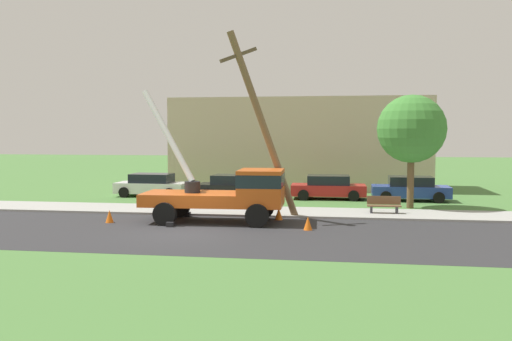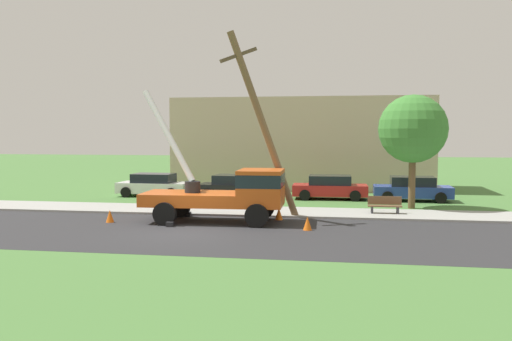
{
  "view_description": "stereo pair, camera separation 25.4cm",
  "coord_description": "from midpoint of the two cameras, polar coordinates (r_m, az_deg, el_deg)",
  "views": [
    {
      "loc": [
        5.99,
        -20.65,
        3.94
      ],
      "look_at": [
        2.42,
        2.77,
        2.3
      ],
      "focal_mm": 37.89,
      "sensor_mm": 36.0,
      "label": 1
    },
    {
      "loc": [
        6.24,
        -20.61,
        3.94
      ],
      "look_at": [
        2.42,
        2.77,
        2.3
      ],
      "focal_mm": 37.89,
      "sensor_mm": 36.0,
      "label": 2
    }
  ],
  "objects": [
    {
      "name": "traffic_cone_behind",
      "position": [
        24.75,
        -14.88,
        -4.67
      ],
      "size": [
        0.36,
        0.36,
        0.56
      ],
      "primitive_type": "cone",
      "color": "orange",
      "rests_on": "ground"
    },
    {
      "name": "utility_truck",
      "position": [
        23.86,
        -2.24,
        -2.13
      ],
      "size": [
        6.84,
        3.21,
        5.98
      ],
      "color": "#C65119",
      "rests_on": "ground"
    },
    {
      "name": "traffic_cone_curbside",
      "position": [
        24.66,
        2.73,
        -4.58
      ],
      "size": [
        0.36,
        0.36,
        0.56
      ],
      "primitive_type": "cone",
      "color": "orange",
      "rests_on": "ground"
    },
    {
      "name": "lowrise_building_backdrop",
      "position": [
        39.33,
        5.08,
        2.87
      ],
      "size": [
        18.0,
        6.0,
        6.4
      ],
      "primitive_type": "cube",
      "color": "#C6B293",
      "rests_on": "ground"
    },
    {
      "name": "leaning_utility_pole",
      "position": [
        24.55,
        1.03,
        4.92
      ],
      "size": [
        3.44,
        2.22,
        8.51
      ],
      "color": "brown",
      "rests_on": "ground"
    },
    {
      "name": "road_asphalt",
      "position": [
        21.88,
        -7.15,
        -6.43
      ],
      "size": [
        80.0,
        8.33,
        0.01
      ],
      "primitive_type": "cube",
      "color": "#2B2B2D",
      "rests_on": "ground"
    },
    {
      "name": "roadside_tree_near",
      "position": [
        29.32,
        16.48,
        4.2
      ],
      "size": [
        3.56,
        3.56,
        5.95
      ],
      "color": "brown",
      "rests_on": "ground"
    },
    {
      "name": "parked_sedan_black",
      "position": [
        32.6,
        -1.98,
        -1.72
      ],
      "size": [
        4.53,
        2.26,
        1.42
      ],
      "color": "black",
      "rests_on": "ground"
    },
    {
      "name": "ground_plane",
      "position": [
        33.43,
        -1.33,
        -2.81
      ],
      "size": [
        120.0,
        120.0,
        0.0
      ],
      "primitive_type": "plane",
      "color": "#477538"
    },
    {
      "name": "parked_sedan_white",
      "position": [
        34.29,
        -10.53,
        -1.51
      ],
      "size": [
        4.45,
        2.1,
        1.42
      ],
      "color": "silver",
      "rests_on": "ground"
    },
    {
      "name": "parked_sedan_red",
      "position": [
        32.56,
        8.03,
        -1.77
      ],
      "size": [
        4.45,
        2.1,
        1.42
      ],
      "color": "#B21E1E",
      "rests_on": "ground"
    },
    {
      "name": "traffic_cone_ahead",
      "position": [
        22.13,
        5.78,
        -5.58
      ],
      "size": [
        0.36,
        0.36,
        0.56
      ],
      "primitive_type": "cone",
      "color": "orange",
      "rests_on": "ground"
    },
    {
      "name": "sidewalk_strip",
      "position": [
        27.35,
        -3.74,
        -4.22
      ],
      "size": [
        80.0,
        3.15,
        0.1
      ],
      "primitive_type": "cube",
      "color": "#9E9E99",
      "rests_on": "ground"
    },
    {
      "name": "parked_sedan_blue",
      "position": [
        32.69,
        16.39,
        -1.87
      ],
      "size": [
        4.42,
        2.06,
        1.42
      ],
      "color": "#263F99",
      "rests_on": "ground"
    },
    {
      "name": "park_bench",
      "position": [
        26.75,
        13.7,
        -3.62
      ],
      "size": [
        1.6,
        0.45,
        0.9
      ],
      "color": "brown",
      "rests_on": "ground"
    }
  ]
}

